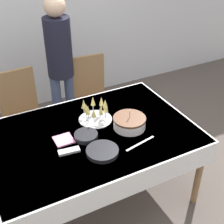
{
  "coord_description": "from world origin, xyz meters",
  "views": [
    {
      "loc": [
        -0.83,
        -1.96,
        2.33
      ],
      "look_at": [
        0.22,
        0.05,
        0.86
      ],
      "focal_mm": 50.0,
      "sensor_mm": 36.0,
      "label": 1
    }
  ],
  "objects_px": {
    "champagne_tray": "(95,110)",
    "person_standing": "(60,58)",
    "plate_stack_main": "(102,151)",
    "birthday_cake": "(129,122)",
    "dining_chair_far_right": "(91,95)",
    "dining_chair_far_left": "(23,112)",
    "plate_stack_dessert": "(86,136)"
  },
  "relations": [
    {
      "from": "champagne_tray",
      "to": "person_standing",
      "type": "relative_size",
      "value": 0.18
    },
    {
      "from": "champagne_tray",
      "to": "person_standing",
      "type": "bearing_deg",
      "value": 90.6
    },
    {
      "from": "plate_stack_main",
      "to": "champagne_tray",
      "type": "bearing_deg",
      "value": 71.47
    },
    {
      "from": "champagne_tray",
      "to": "plate_stack_main",
      "type": "height_order",
      "value": "champagne_tray"
    },
    {
      "from": "person_standing",
      "to": "birthday_cake",
      "type": "bearing_deg",
      "value": -79.09
    },
    {
      "from": "dining_chair_far_right",
      "to": "champagne_tray",
      "type": "distance_m",
      "value": 0.84
    },
    {
      "from": "birthday_cake",
      "to": "dining_chair_far_left",
      "type": "bearing_deg",
      "value": 125.92
    },
    {
      "from": "plate_stack_dessert",
      "to": "person_standing",
      "type": "bearing_deg",
      "value": 80.75
    },
    {
      "from": "dining_chair_far_right",
      "to": "person_standing",
      "type": "relative_size",
      "value": 0.59
    },
    {
      "from": "birthday_cake",
      "to": "plate_stack_dessert",
      "type": "height_order",
      "value": "birthday_cake"
    },
    {
      "from": "dining_chair_far_right",
      "to": "champagne_tray",
      "type": "relative_size",
      "value": 3.25
    },
    {
      "from": "person_standing",
      "to": "plate_stack_main",
      "type": "bearing_deg",
      "value": -96.1
    },
    {
      "from": "birthday_cake",
      "to": "champagne_tray",
      "type": "distance_m",
      "value": 0.33
    },
    {
      "from": "champagne_tray",
      "to": "person_standing",
      "type": "height_order",
      "value": "person_standing"
    },
    {
      "from": "dining_chair_far_right",
      "to": "plate_stack_main",
      "type": "bearing_deg",
      "value": -109.83
    },
    {
      "from": "birthday_cake",
      "to": "person_standing",
      "type": "height_order",
      "value": "person_standing"
    },
    {
      "from": "plate_stack_main",
      "to": "person_standing",
      "type": "relative_size",
      "value": 0.15
    },
    {
      "from": "dining_chair_far_left",
      "to": "plate_stack_dessert",
      "type": "relative_size",
      "value": 5.0
    },
    {
      "from": "dining_chair_far_right",
      "to": "person_standing",
      "type": "bearing_deg",
      "value": 154.72
    },
    {
      "from": "dining_chair_far_left",
      "to": "dining_chair_far_right",
      "type": "height_order",
      "value": "same"
    },
    {
      "from": "birthday_cake",
      "to": "person_standing",
      "type": "xyz_separation_m",
      "value": [
        -0.22,
        1.12,
        0.21
      ]
    },
    {
      "from": "dining_chair_far_right",
      "to": "plate_stack_dessert",
      "type": "distance_m",
      "value": 1.08
    },
    {
      "from": "dining_chair_far_right",
      "to": "plate_stack_dessert",
      "type": "height_order",
      "value": "dining_chair_far_right"
    },
    {
      "from": "birthday_cake",
      "to": "plate_stack_main",
      "type": "relative_size",
      "value": 1.11
    },
    {
      "from": "dining_chair_far_left",
      "to": "person_standing",
      "type": "relative_size",
      "value": 0.59
    },
    {
      "from": "plate_stack_dessert",
      "to": "person_standing",
      "type": "xyz_separation_m",
      "value": [
        0.18,
        1.09,
        0.24
      ]
    },
    {
      "from": "dining_chair_far_right",
      "to": "plate_stack_dessert",
      "type": "relative_size",
      "value": 5.0
    },
    {
      "from": "dining_chair_far_left",
      "to": "champagne_tray",
      "type": "bearing_deg",
      "value": -55.5
    },
    {
      "from": "birthday_cake",
      "to": "plate_stack_main",
      "type": "xyz_separation_m",
      "value": [
        -0.36,
        -0.2,
        -0.03
      ]
    },
    {
      "from": "champagne_tray",
      "to": "plate_stack_main",
      "type": "relative_size",
      "value": 1.18
    },
    {
      "from": "dining_chair_far_left",
      "to": "plate_stack_main",
      "type": "relative_size",
      "value": 3.83
    },
    {
      "from": "person_standing",
      "to": "dining_chair_far_right",
      "type": "bearing_deg",
      "value": -25.28
    }
  ]
}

